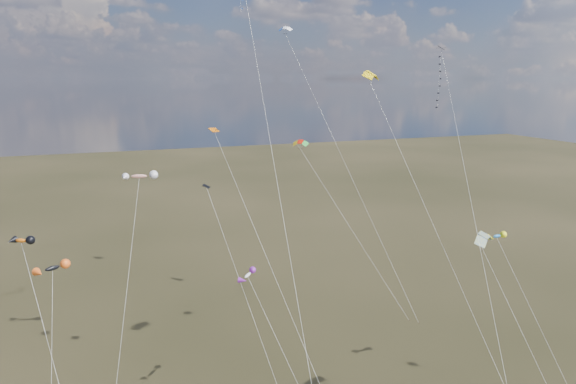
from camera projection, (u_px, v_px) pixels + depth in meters
name	position (u px, v px, depth m)	size (l,w,h in m)	color
diamond_black_high	(443.00, 97.00, 53.29)	(10.62, 28.22, 33.99)	black
diamond_navy_tall	(247.00, 23.00, 48.87)	(1.44, 26.33, 41.75)	#090F4C
diamond_black_mid	(228.00, 248.00, 52.29)	(5.22, 11.38, 19.84)	black
diamond_orange_center	(245.00, 204.00, 51.48)	(8.47, 12.08, 25.72)	#CC5E09
parafoil_yellow	(372.00, 75.00, 51.51)	(7.82, 19.65, 31.80)	#CFAC06
parafoil_blue_white	(286.00, 31.00, 73.39)	(11.65, 22.38, 38.28)	blue
parafoil_striped	(484.00, 236.00, 45.28)	(3.88, 13.32, 17.82)	gold
parafoil_tricolor	(301.00, 143.00, 70.64)	(11.17, 14.81, 22.71)	yellow
novelty_black_orange	(52.00, 268.00, 52.61)	(3.23, 8.01, 12.17)	black
novelty_orange_black	(21.00, 242.00, 47.64)	(5.54, 13.58, 16.41)	#D66010
novelty_white_purple	(248.00, 276.00, 49.38)	(5.54, 6.58, 12.51)	silver
novelty_redwhite_stripe	(139.00, 177.00, 58.10)	(6.57, 15.33, 20.38)	#D74321
novelty_blue_yellow	(498.00, 237.00, 52.67)	(3.41, 10.82, 15.19)	#1967B3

